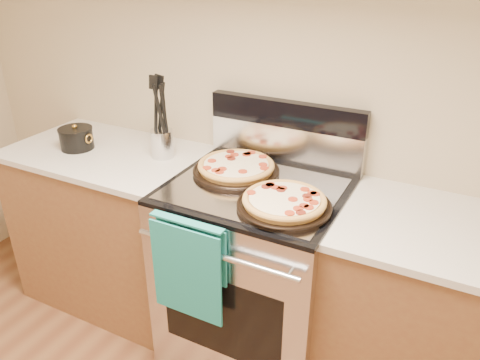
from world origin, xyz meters
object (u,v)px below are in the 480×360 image
at_px(pepperoni_pizza_back, 236,168).
at_px(saucepan, 77,139).
at_px(utensil_crock, 162,143).
at_px(pepperoni_pizza_front, 284,202).
at_px(range_body, 255,274).

relative_size(pepperoni_pizza_back, saucepan, 2.32).
bearing_deg(utensil_crock, saucepan, -165.82).
bearing_deg(saucepan, utensil_crock, 14.18).
height_order(pepperoni_pizza_back, saucepan, saucepan).
distance_m(pepperoni_pizza_back, pepperoni_pizza_front, 0.38).
relative_size(range_body, saucepan, 5.36).
bearing_deg(pepperoni_pizza_front, pepperoni_pizza_back, 147.87).
height_order(range_body, utensil_crock, utensil_crock).
distance_m(pepperoni_pizza_front, saucepan, 1.22).
xyz_separation_m(range_body, utensil_crock, (-0.57, 0.10, 0.53)).
bearing_deg(saucepan, pepperoni_pizza_front, -5.52).
relative_size(pepperoni_pizza_back, utensil_crock, 2.78).
bearing_deg(pepperoni_pizza_front, utensil_crock, 162.76).
height_order(range_body, pepperoni_pizza_front, pepperoni_pizza_front).
bearing_deg(utensil_crock, range_body, -10.23).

